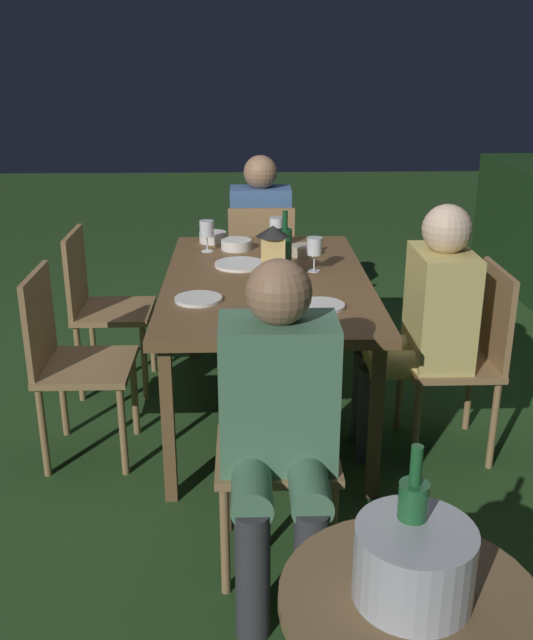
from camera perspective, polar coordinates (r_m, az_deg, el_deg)
ground_plane at (r=3.74m, az=0.00°, el=-7.35°), size 16.00×16.00×0.00m
dining_table at (r=3.48m, az=0.00°, el=2.54°), size 1.63×0.97×0.73m
chair_head_near at (r=4.56m, az=-0.43°, el=4.34°), size 0.40×0.42×0.87m
person_in_blue at (r=4.71m, az=-0.49°, el=6.78°), size 0.48×0.38×1.15m
chair_side_left_b at (r=3.30m, az=-15.25°, el=-2.79°), size 0.42×0.40×0.87m
chair_side_right_b at (r=3.35m, az=15.40°, el=-2.41°), size 0.42×0.40×0.87m
person_in_mustard at (r=3.24m, az=12.35°, el=-0.02°), size 0.38×0.47×1.15m
chair_head_far at (r=2.58m, az=0.76°, el=-8.75°), size 0.40×0.42×0.87m
person_in_green at (r=2.33m, az=0.99°, el=-7.82°), size 0.48×0.38×1.15m
chair_side_left_a at (r=3.97m, az=-12.96°, el=1.36°), size 0.42×0.40×0.87m
lantern_centerpiece at (r=3.37m, az=0.50°, el=5.50°), size 0.15×0.15×0.27m
green_bottle_on_table at (r=3.58m, az=1.46°, el=5.75°), size 0.07×0.07×0.29m
wine_glass_a at (r=3.54m, az=3.80°, el=5.69°), size 0.08×0.08×0.17m
wine_glass_b at (r=3.91m, az=-4.73°, el=7.07°), size 0.08×0.08×0.17m
wine_glass_c at (r=3.98m, az=0.78°, el=7.35°), size 0.08×0.08×0.17m
wine_glass_d at (r=2.85m, az=-0.41°, el=2.07°), size 0.08×0.08×0.17m
plate_a at (r=3.15m, az=-5.39°, el=1.67°), size 0.21×0.21×0.01m
plate_b at (r=3.06m, az=4.33°, el=1.14°), size 0.20×0.20×0.01m
plate_c at (r=3.66m, az=-2.10°, el=4.41°), size 0.26×0.26×0.01m
bowl_olives at (r=4.13m, az=-4.25°, el=6.56°), size 0.15×0.15×0.06m
bowl_bread at (r=3.97m, az=-2.39°, el=6.00°), size 0.17×0.17×0.05m
bowl_salad at (r=3.85m, az=3.01°, el=5.53°), size 0.14×0.14×0.06m
ice_bucket at (r=1.65m, az=11.55°, el=-17.89°), size 0.26×0.26×0.34m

